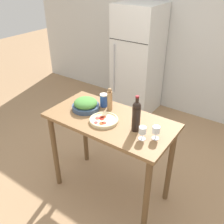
# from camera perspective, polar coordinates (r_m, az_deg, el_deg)

# --- Properties ---
(ground_plane) EXTENTS (14.00, 14.00, 0.00)m
(ground_plane) POSITION_cam_1_polar(r_m,az_deg,el_deg) (2.98, -0.36, -17.33)
(ground_plane) COLOR #9E7A56
(wall_back) EXTENTS (6.40, 0.06, 2.60)m
(wall_back) POSITION_cam_1_polar(r_m,az_deg,el_deg) (4.09, 18.21, 16.26)
(wall_back) COLOR silver
(wall_back) RESTS_ON ground_plane
(refrigerator) EXTENTS (0.67, 0.68, 1.75)m
(refrigerator) POSITION_cam_1_polar(r_m,az_deg,el_deg) (4.15, 5.91, 11.57)
(refrigerator) COLOR silver
(refrigerator) RESTS_ON ground_plane
(prep_counter) EXTENTS (1.23, 0.62, 0.96)m
(prep_counter) POSITION_cam_1_polar(r_m,az_deg,el_deg) (2.45, -0.42, -4.73)
(prep_counter) COLOR brown
(prep_counter) RESTS_ON ground_plane
(wine_bottle) EXTENTS (0.07, 0.07, 0.34)m
(wine_bottle) POSITION_cam_1_polar(r_m,az_deg,el_deg) (2.13, 5.57, -0.77)
(wine_bottle) COLOR black
(wine_bottle) RESTS_ON prep_counter
(wine_glass_near) EXTENTS (0.06, 0.06, 0.12)m
(wine_glass_near) POSITION_cam_1_polar(r_m,az_deg,el_deg) (2.07, 6.99, -4.31)
(wine_glass_near) COLOR silver
(wine_glass_near) RESTS_ON prep_counter
(wine_glass_far) EXTENTS (0.06, 0.06, 0.12)m
(wine_glass_far) POSITION_cam_1_polar(r_m,az_deg,el_deg) (2.09, 10.05, -4.18)
(wine_glass_far) COLOR silver
(wine_glass_far) RESTS_ON prep_counter
(pepper_mill) EXTENTS (0.05, 0.05, 0.24)m
(pepper_mill) POSITION_cam_1_polar(r_m,az_deg,el_deg) (2.45, -0.52, 2.88)
(pepper_mill) COLOR #AD7F51
(pepper_mill) RESTS_ON prep_counter
(salad_bowl) EXTENTS (0.28, 0.28, 0.12)m
(salad_bowl) POSITION_cam_1_polar(r_m,az_deg,el_deg) (2.51, -6.03, 1.70)
(salad_bowl) COLOR #384C6B
(salad_bowl) RESTS_ON prep_counter
(homemade_pizza) EXTENTS (0.27, 0.27, 0.03)m
(homemade_pizza) POSITION_cam_1_polar(r_m,az_deg,el_deg) (2.31, -1.89, -1.85)
(homemade_pizza) COLOR beige
(homemade_pizza) RESTS_ON prep_counter
(salt_canister) EXTENTS (0.08, 0.08, 0.13)m
(salt_canister) POSITION_cam_1_polar(r_m,az_deg,el_deg) (2.55, -1.89, 2.73)
(salt_canister) COLOR #284CA3
(salt_canister) RESTS_ON prep_counter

